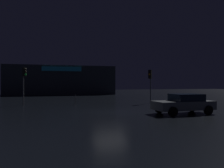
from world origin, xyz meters
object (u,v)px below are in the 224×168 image
car_near (184,103)px  store_building (61,80)px  traffic_signal_opposite (150,78)px  traffic_signal_main (24,76)px

car_near → store_building: bearing=103.0°
traffic_signal_opposite → car_near: bearing=-98.4°
store_building → traffic_signal_opposite: size_ratio=5.63×
traffic_signal_main → car_near: (11.71, -9.40, -2.15)m
store_building → traffic_signal_opposite: store_building is taller
traffic_signal_main → car_near: bearing=-38.8°
traffic_signal_opposite → car_near: 8.61m
store_building → traffic_signal_main: size_ratio=5.51×
store_building → traffic_signal_main: 22.49m
traffic_signal_opposite → car_near: (-1.23, -8.28, -2.02)m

